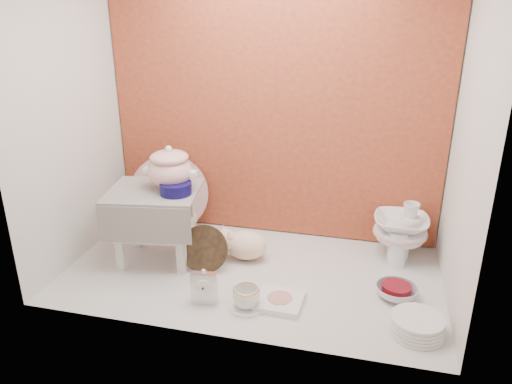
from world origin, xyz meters
The scene contains 17 objects.
ground centered at (0.00, 0.00, 0.00)m, with size 1.80×1.80×0.00m, color silver.
niche_shell centered at (0.00, 0.18, 0.93)m, with size 1.86×1.03×1.53m.
step_stool centered at (-0.50, 0.03, 0.19)m, with size 0.44×0.37×0.38m, color silver, non-canonical shape.
soup_tureen centered at (-0.42, 0.07, 0.49)m, with size 0.26×0.26×0.22m, color white, non-canonical shape.
cobalt_bowl centered at (-0.37, 0.01, 0.41)m, with size 0.15×0.15×0.06m, color #0C0943.
floral_platter centered at (-0.58, 0.37, 0.22)m, with size 0.44×0.10×0.44m, color white, non-canonical shape.
blue_white_vase centered at (-0.57, 0.37, 0.11)m, with size 0.22×0.22×0.23m, color white.
lacquer_tray centered at (-0.23, -0.03, 0.12)m, with size 0.24×0.09×0.23m, color black, non-canonical shape.
mantel_clock centered at (-0.13, -0.29, 0.08)m, with size 0.12×0.04×0.17m, color silver.
plush_pig centered at (-0.06, 0.13, 0.08)m, with size 0.28×0.19×0.16m, color beige.
teacup_saucer centered at (0.05, -0.29, 0.01)m, with size 0.15×0.15×0.01m, color white.
gold_rim_teacup centered at (0.05, -0.29, 0.06)m, with size 0.12×0.12×0.09m, color white.
lattice_dish centered at (0.19, -0.22, 0.01)m, with size 0.20×0.20×0.03m, color white.
dinner_plate_stack centered at (0.76, -0.29, 0.04)m, with size 0.23×0.23×0.07m, color white.
crystal_bowl centered at (0.68, -0.05, 0.03)m, with size 0.18×0.18×0.06m, color silver.
clear_glass_vase centered at (0.69, 0.25, 0.09)m, with size 0.09×0.09×0.18m, color silver.
porcelain_tower centered at (0.70, 0.33, 0.16)m, with size 0.27×0.27×0.31m, color white, non-canonical shape.
Camera 1 is at (0.53, -2.03, 1.26)m, focal length 34.69 mm.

